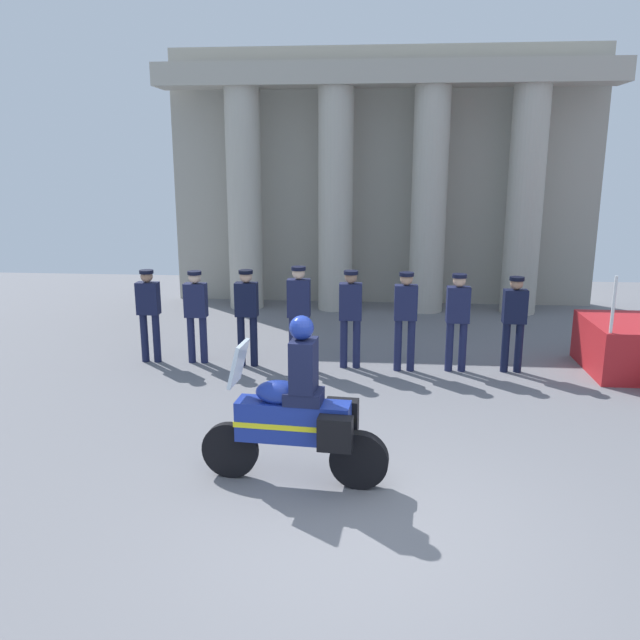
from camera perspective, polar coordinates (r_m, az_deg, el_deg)
ground_plane at (r=6.57m, az=4.28°, el=-18.04°), size 28.00×28.00×0.00m
colonnade_backdrop at (r=15.79m, az=5.52°, el=12.72°), size 10.35×1.66×6.11m
officer_in_row_0 at (r=11.69m, az=-14.85°, el=1.01°), size 0.38×0.24×1.65m
officer_in_row_1 at (r=11.45m, az=-10.86°, el=0.93°), size 0.38×0.24×1.64m
officer_in_row_2 at (r=11.13m, az=-6.47°, el=0.89°), size 0.38×0.24×1.68m
officer_in_row_3 at (r=10.90m, az=-1.88°, el=0.97°), size 0.38×0.24×1.77m
officer_in_row_4 at (r=10.97m, az=2.70°, el=0.78°), size 0.38×0.24×1.69m
officer_in_row_5 at (r=10.89m, az=7.53°, el=0.59°), size 0.38×0.24×1.69m
officer_in_row_6 at (r=11.02m, az=12.02°, el=0.47°), size 0.38×0.24×1.67m
officer_in_row_7 at (r=11.21m, az=16.73°, el=0.30°), size 0.38×0.24×1.63m
motorcycle_with_rider at (r=7.07m, az=-1.81°, el=-8.35°), size 2.09×0.73×1.90m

